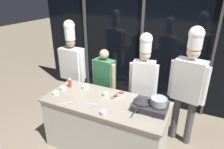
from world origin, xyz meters
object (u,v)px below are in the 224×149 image
at_px(prep_bowl_mushrooms, 85,86).
at_px(prep_bowl_chicken, 63,88).
at_px(prep_bowl_noodles, 55,93).
at_px(prep_bowl_rice, 104,112).
at_px(frying_pan, 143,100).
at_px(chef_head, 72,64).
at_px(serving_spoon_solid, 93,104).
at_px(person_guest, 105,80).
at_px(prep_bowl_soy_glaze, 115,97).
at_px(prep_bowl_bell_pepper, 121,93).
at_px(prep_bowl_shrimp, 105,94).
at_px(serving_spoon_slotted, 68,103).
at_px(stock_pot, 159,101).
at_px(squeeze_bottle_chili, 70,82).
at_px(chef_line, 189,80).
at_px(chef_sous, 144,76).
at_px(portable_stove, 150,106).

relative_size(prep_bowl_mushrooms, prep_bowl_chicken, 1.38).
distance_m(prep_bowl_noodles, prep_bowl_rice, 1.00).
bearing_deg(prep_bowl_noodles, frying_pan, 9.26).
bearing_deg(chef_head, serving_spoon_solid, 141.18).
height_order(prep_bowl_noodles, person_guest, person_guest).
bearing_deg(prep_bowl_soy_glaze, prep_bowl_bell_pepper, 77.20).
bearing_deg(frying_pan, prep_bowl_shrimp, 173.32).
height_order(prep_bowl_rice, serving_spoon_slotted, prep_bowl_rice).
relative_size(prep_bowl_chicken, person_guest, 0.07).
relative_size(stock_pot, prep_bowl_soy_glaze, 2.36).
bearing_deg(squeeze_bottle_chili, prep_bowl_noodles, -100.93).
distance_m(serving_spoon_solid, chef_line, 1.56).
bearing_deg(frying_pan, chef_sous, 106.85).
bearing_deg(chef_sous, prep_bowl_bell_pepper, 50.56).
height_order(frying_pan, squeeze_bottle_chili, squeeze_bottle_chili).
height_order(prep_bowl_soy_glaze, serving_spoon_solid, prep_bowl_soy_glaze).
xyz_separation_m(stock_pot, chef_sous, (-0.42, 0.64, 0.04)).
distance_m(prep_bowl_mushrooms, chef_sous, 1.03).
xyz_separation_m(prep_bowl_chicken, prep_bowl_bell_pepper, (0.98, 0.26, -0.00)).
bearing_deg(prep_bowl_chicken, prep_bowl_bell_pepper, 14.74).
bearing_deg(prep_bowl_mushrooms, prep_bowl_shrimp, -13.07).
xyz_separation_m(serving_spoon_slotted, person_guest, (0.12, 0.97, -0.00)).
height_order(stock_pot, prep_bowl_soy_glaze, stock_pot).
distance_m(stock_pot, squeeze_bottle_chili, 1.59).
relative_size(prep_bowl_chicken, serving_spoon_solid, 0.47).
xyz_separation_m(squeeze_bottle_chili, chef_head, (-0.34, 0.55, 0.11)).
relative_size(frying_pan, stock_pot, 1.95).
distance_m(squeeze_bottle_chili, serving_spoon_slotted, 0.56).
xyz_separation_m(frying_pan, prep_bowl_shrimp, (-0.65, 0.08, -0.09)).
xyz_separation_m(portable_stove, frying_pan, (-0.11, -0.00, 0.08)).
height_order(frying_pan, prep_bowl_noodles, frying_pan).
bearing_deg(prep_bowl_noodles, person_guest, 59.73).
bearing_deg(serving_spoon_slotted, portable_stove, 17.88).
xyz_separation_m(prep_bowl_shrimp, prep_bowl_bell_pepper, (0.22, 0.14, -0.01)).
relative_size(prep_bowl_bell_pepper, serving_spoon_slotted, 0.77).
relative_size(prep_bowl_bell_pepper, chef_head, 0.07).
height_order(prep_bowl_soy_glaze, person_guest, person_guest).
xyz_separation_m(portable_stove, chef_head, (-1.81, 0.63, 0.15)).
distance_m(prep_bowl_chicken, chef_sous, 1.41).
xyz_separation_m(prep_bowl_shrimp, serving_spoon_solid, (-0.05, -0.32, -0.02)).
relative_size(frying_pan, prep_bowl_rice, 5.21).
bearing_deg(stock_pot, chef_sous, 123.25).
bearing_deg(chef_line, chef_sous, 12.42).
distance_m(serving_spoon_slotted, serving_spoon_solid, 0.38).
distance_m(prep_bowl_soy_glaze, prep_bowl_chicken, 0.95).
distance_m(frying_pan, prep_bowl_bell_pepper, 0.50).
height_order(prep_bowl_shrimp, prep_bowl_rice, same).
bearing_deg(portable_stove, prep_bowl_mushrooms, 171.73).
bearing_deg(chef_line, person_guest, 13.51).
bearing_deg(prep_bowl_noodles, chef_sous, 35.41).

